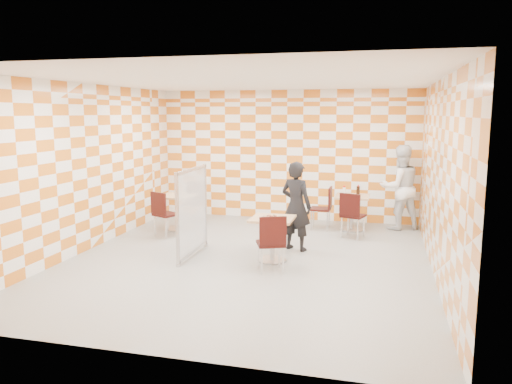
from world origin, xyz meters
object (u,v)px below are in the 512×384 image
man_dark (296,206)px  chair_empty_near (163,211)px  chair_main_front (272,239)px  chair_empty_far (194,199)px  man_white (400,187)px  main_table (272,232)px  empty_table (177,206)px  sport_bottle (344,191)px  chair_second_side (325,205)px  partition (192,212)px  second_table (352,207)px  chair_second_front (351,212)px  soda_bottle (358,191)px

man_dark → chair_empty_near: bearing=15.1°
chair_main_front → chair_empty_near: bearing=147.0°
chair_empty_far → man_white: bearing=5.9°
main_table → man_dark: 0.90m
man_white → chair_main_front: bearing=37.2°
empty_table → sport_bottle: bearing=15.2°
chair_second_side → sport_bottle: (0.38, 0.16, 0.29)m
chair_empty_far → partition: 2.75m
second_table → man_white: man_white is taller
chair_second_front → sport_bottle: size_ratio=4.62×
second_table → chair_main_front: bearing=-107.6°
main_table → chair_second_side: size_ratio=0.81×
chair_second_side → chair_empty_far: same height
chair_second_front → man_dark: bearing=-131.3°
man_white → chair_second_front: bearing=26.4°
partition → chair_empty_near: bearing=134.1°
partition → sport_bottle: partition is taller
sport_bottle → chair_second_front: bearing=-75.1°
chair_empty_near → partition: size_ratio=0.60×
man_white → sport_bottle: 1.20m
second_table → empty_table: bearing=-166.4°
chair_second_front → man_dark: size_ratio=0.57×
empty_table → man_white: size_ratio=0.41×
man_white → main_table: bearing=30.7°
partition → man_dark: man_dark is taller
chair_empty_near → sport_bottle: bearing=24.8°
chair_second_front → man_dark: 1.43m
man_white → sport_bottle: man_white is taller
chair_main_front → man_white: (2.00, 3.63, 0.36)m
man_white → sport_bottle: size_ratio=9.07×
chair_second_front → man_white: (0.94, 1.13, 0.36)m
chair_second_front → chair_empty_near: 3.76m
chair_empty_far → partition: bearing=-69.4°
chair_second_front → chair_main_front: bearing=-113.1°
main_table → sport_bottle: bearing=69.8°
second_table → sport_bottle: bearing=161.2°
empty_table → soda_bottle: size_ratio=3.26×
chair_main_front → soda_bottle: bearing=70.8°
empty_table → partition: bearing=-59.6°
empty_table → chair_second_front: bearing=2.0°
main_table → chair_second_front: chair_second_front is taller
partition → soda_bottle: 3.79m
chair_main_front → chair_empty_near: same height
chair_second_side → sport_bottle: bearing=23.2°
main_table → chair_second_side: chair_second_side is taller
sport_bottle → chair_second_side: bearing=-156.8°
second_table → soda_bottle: bearing=17.8°
second_table → man_dark: size_ratio=0.46×
soda_bottle → second_table: bearing=-162.2°
chair_empty_far → sport_bottle: (3.36, 0.14, 0.29)m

